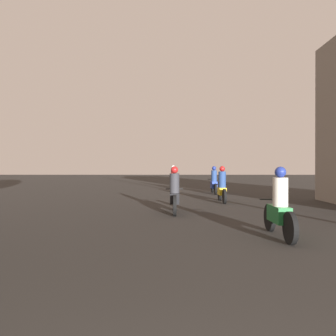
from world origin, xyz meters
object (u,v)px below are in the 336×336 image
motorcycle_orange (173,179)px  motorcycle_yellow (222,187)px  motorcycle_green (279,209)px  motorcycle_blue (214,183)px  motorcycle_black (174,194)px

motorcycle_orange → motorcycle_yellow: bearing=-78.6°
motorcycle_green → motorcycle_blue: (0.12, 11.57, 0.00)m
motorcycle_yellow → motorcycle_orange: motorcycle_orange is taller
motorcycle_green → motorcycle_yellow: (-0.13, 7.10, 0.01)m
motorcycle_green → motorcycle_orange: size_ratio=0.99×
motorcycle_blue → motorcycle_orange: bearing=122.1°
motorcycle_black → motorcycle_blue: 8.19m
motorcycle_orange → motorcycle_green: bearing=-83.5°
motorcycle_blue → motorcycle_yellow: bearing=-86.7°
motorcycle_green → motorcycle_yellow: motorcycle_yellow is taller
motorcycle_orange → motorcycle_black: bearing=-91.5°
motorcycle_black → motorcycle_blue: size_ratio=0.99×
motorcycle_green → motorcycle_black: 4.36m
motorcycle_yellow → motorcycle_blue: 4.48m
motorcycle_green → motorcycle_blue: 11.57m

